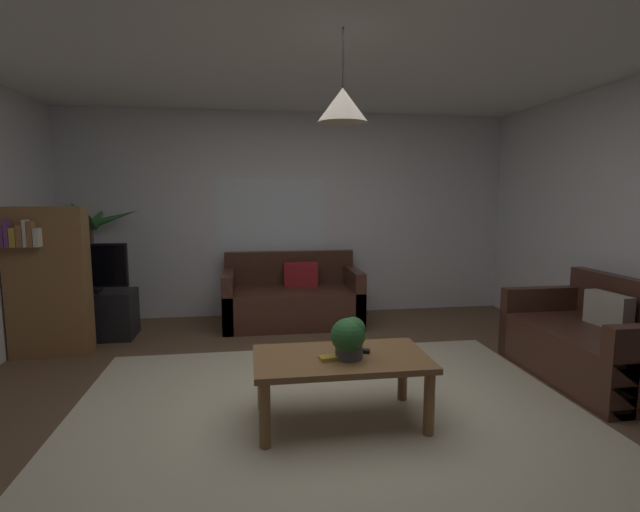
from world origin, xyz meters
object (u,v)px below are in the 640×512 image
at_px(potted_plant_on_table, 349,336).
at_px(tv_stand, 90,315).
at_px(couch_under_window, 292,300).
at_px(potted_palm_corner, 95,272).
at_px(book_on_table_0, 329,358).
at_px(pendant_lamp, 343,105).
at_px(couch_right_side, 596,346).
at_px(bookshelf_corner, 48,281).
at_px(coffee_table, 341,366).
at_px(remote_on_table_0, 358,351).
at_px(tv, 87,267).

xyz_separation_m(potted_plant_on_table, tv_stand, (-2.30, 2.27, -0.35)).
xyz_separation_m(couch_under_window, potted_palm_corner, (-2.25, 0.26, 0.35)).
xyz_separation_m(book_on_table_0, pendant_lamp, (0.09, 0.06, 1.59)).
relative_size(couch_right_side, bookshelf_corner, 1.02).
xyz_separation_m(coffee_table, bookshelf_corner, (-2.44, 1.69, 0.33)).
bearing_deg(pendant_lamp, coffee_table, 99.46).
distance_m(couch_under_window, couch_right_side, 3.09).
xyz_separation_m(couch_under_window, remote_on_table_0, (0.23, -2.42, 0.19)).
height_order(couch_right_side, pendant_lamp, pendant_lamp).
relative_size(tv, potted_palm_corner, 0.55).
relative_size(coffee_table, bookshelf_corner, 0.82).
xyz_separation_m(couch_right_side, coffee_table, (-2.21, -0.43, 0.11)).
height_order(couch_right_side, book_on_table_0, couch_right_side).
xyz_separation_m(couch_right_side, tv_stand, (-4.47, 1.78, -0.03)).
xyz_separation_m(couch_under_window, pendant_lamp, (0.10, -2.48, 1.78)).
bearing_deg(couch_under_window, potted_plant_on_table, -86.76).
height_order(remote_on_table_0, potted_plant_on_table, potted_plant_on_table).
xyz_separation_m(tv_stand, tv, (0.00, -0.02, 0.51)).
xyz_separation_m(potted_plant_on_table, pendant_lamp, (-0.04, 0.06, 1.45)).
xyz_separation_m(potted_plant_on_table, bookshelf_corner, (-2.49, 1.75, 0.11)).
relative_size(couch_right_side, book_on_table_0, 11.62).
bearing_deg(couch_right_side, coffee_table, -79.10).
distance_m(book_on_table_0, pendant_lamp, 1.59).
distance_m(remote_on_table_0, pendant_lamp, 1.60).
distance_m(potted_plant_on_table, potted_palm_corner, 3.69).
height_order(tv, bookshelf_corner, bookshelf_corner).
relative_size(remote_on_table_0, potted_palm_corner, 0.11).
xyz_separation_m(couch_right_side, remote_on_table_0, (-2.09, -0.37, 0.19)).
bearing_deg(remote_on_table_0, potted_palm_corner, 61.71).
bearing_deg(bookshelf_corner, pendant_lamp, -34.65).
distance_m(potted_plant_on_table, tv, 3.22).
relative_size(couch_right_side, remote_on_table_0, 8.89).
xyz_separation_m(tv, pendant_lamp, (2.26, -2.18, 1.30)).
bearing_deg(potted_plant_on_table, potted_palm_corner, 130.51).
bearing_deg(pendant_lamp, potted_plant_on_table, -56.86).
bearing_deg(bookshelf_corner, couch_under_window, 18.58).
distance_m(remote_on_table_0, bookshelf_corner, 3.06).
relative_size(coffee_table, tv, 1.41).
bearing_deg(tv, coffee_table, -44.02).
bearing_deg(potted_palm_corner, couch_right_side, -26.88).
xyz_separation_m(remote_on_table_0, tv_stand, (-2.38, 2.15, -0.22)).
height_order(remote_on_table_0, tv_stand, tv_stand).
bearing_deg(couch_under_window, bookshelf_corner, -161.42).
distance_m(coffee_table, remote_on_table_0, 0.16).
relative_size(couch_right_side, potted_plant_on_table, 5.17).
bearing_deg(potted_palm_corner, tv, -80.41).
distance_m(couch_right_side, pendant_lamp, 2.87).
height_order(couch_under_window, potted_palm_corner, potted_palm_corner).
bearing_deg(bookshelf_corner, tv_stand, 70.16).
height_order(coffee_table, bookshelf_corner, bookshelf_corner).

